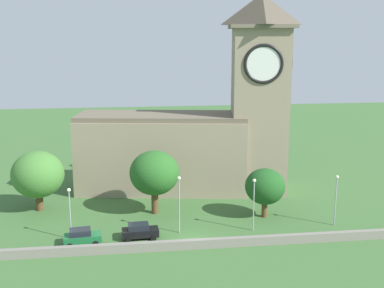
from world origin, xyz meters
TOP-DOWN VIEW (x-y plane):
  - ground_plane at (0.00, 15.00)m, footprint 200.00×200.00m
  - church at (3.93, 19.78)m, footprint 33.20×14.25m
  - quay_barrier at (0.00, -2.04)m, footprint 59.14×0.70m
  - car_green at (-12.77, 0.72)m, footprint 4.37×2.58m
  - car_black at (-6.14, 1.62)m, footprint 4.38×2.35m
  - streetlamp_west_mid at (-14.16, 2.47)m, footprint 0.44×0.44m
  - streetlamp_central at (-1.33, 2.78)m, footprint 0.44×0.44m
  - streetlamp_east_mid at (7.74, 2.28)m, footprint 0.44×0.44m
  - streetlamp_east_end at (18.38, 2.65)m, footprint 0.44×0.44m
  - tree_by_tower at (-19.47, 13.27)m, footprint 7.07×7.07m
  - tree_churchyard at (10.39, 6.67)m, footprint 5.26×5.26m
  - tree_riverside_east at (-3.86, 10.03)m, footprint 6.60×6.60m

SIDE VIEW (x-z plane):
  - ground_plane at x=0.00m, z-range 0.00..0.00m
  - quay_barrier at x=0.00m, z-range 0.00..1.05m
  - car_black at x=-6.14m, z-range 0.01..1.85m
  - car_green at x=-12.77m, z-range 0.01..1.89m
  - tree_churchyard at x=10.39m, z-range 0.89..7.47m
  - streetlamp_west_mid at x=-14.16m, z-range 1.12..7.39m
  - streetlamp_east_end at x=18.38m, z-range 1.14..7.68m
  - streetlamp_east_mid at x=7.74m, z-range 1.15..7.75m
  - streetlamp_central at x=-1.33m, z-range 1.18..8.30m
  - tree_by_tower at x=-19.47m, z-range 0.93..9.21m
  - tree_riverside_east at x=-3.86m, z-range 1.29..9.90m
  - church at x=3.93m, z-range -5.06..24.39m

